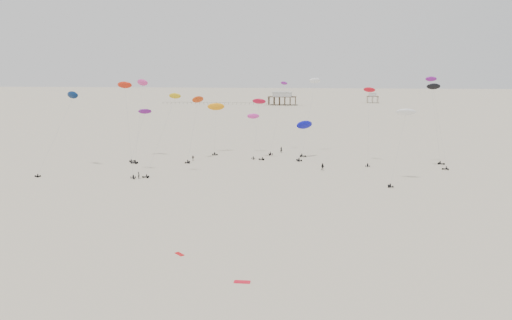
# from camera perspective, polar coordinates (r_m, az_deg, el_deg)

# --- Properties ---
(ground_plane) EXTENTS (900.00, 900.00, 0.00)m
(ground_plane) POSITION_cam_1_polar(r_m,az_deg,el_deg) (227.73, 3.19, 3.44)
(ground_plane) COLOR beige
(pavilion_main) EXTENTS (21.00, 13.00, 9.80)m
(pavilion_main) POSITION_cam_1_polar(r_m,az_deg,el_deg) (377.05, 3.01, 6.94)
(pavilion_main) COLOR brown
(pavilion_main) RESTS_ON ground
(pavilion_small) EXTENTS (9.00, 7.00, 8.00)m
(pavilion_small) POSITION_cam_1_polar(r_m,az_deg,el_deg) (409.06, 13.17, 6.86)
(pavilion_small) COLOR brown
(pavilion_small) RESTS_ON ground
(pier_fence) EXTENTS (80.20, 0.20, 1.50)m
(pier_fence) POSITION_cam_1_polar(r_m,az_deg,el_deg) (383.97, -4.82, 6.47)
(pier_fence) COLOR black
(pier_fence) RESTS_ON ground
(rig_0) EXTENTS (4.84, 4.87, 18.99)m
(rig_0) POSITION_cam_1_polar(r_m,az_deg,el_deg) (155.32, 0.25, 5.75)
(rig_0) COLOR black
(rig_0) RESTS_ON ground
(rig_1) EXTENTS (4.18, 10.72, 22.68)m
(rig_1) POSITION_cam_1_polar(r_m,az_deg,el_deg) (150.99, 12.77, 5.29)
(rig_1) COLOR black
(rig_1) RESTS_ON ground
(rig_2) EXTENTS (9.21, 8.54, 22.10)m
(rig_2) POSITION_cam_1_polar(r_m,az_deg,el_deg) (133.41, -10.34, 4.22)
(rig_2) COLOR black
(rig_2) RESTS_ON ground
(rig_3) EXTENTS (6.02, 14.11, 24.80)m
(rig_3) POSITION_cam_1_polar(r_m,az_deg,el_deg) (166.80, 2.42, 4.76)
(rig_3) COLOR black
(rig_3) RESTS_ON ground
(rig_4) EXTENTS (4.54, 13.70, 17.23)m
(rig_4) POSITION_cam_1_polar(r_m,az_deg,el_deg) (162.45, -12.85, 4.46)
(rig_4) COLOR black
(rig_4) RESTS_ON ground
(rig_5) EXTENTS (7.82, 10.97, 25.03)m
(rig_5) POSITION_cam_1_polar(r_m,az_deg,el_deg) (137.14, -14.57, 6.01)
(rig_5) COLOR black
(rig_5) RESTS_ON ground
(rig_6) EXTENTS (6.64, 12.62, 25.41)m
(rig_6) POSITION_cam_1_polar(r_m,az_deg,el_deg) (165.14, 6.30, 6.32)
(rig_6) COLOR black
(rig_6) RESTS_ON ground
(rig_7) EXTENTS (7.66, 10.66, 19.12)m
(rig_7) POSITION_cam_1_polar(r_m,az_deg,el_deg) (128.73, 16.50, 4.01)
(rig_7) COLOR black
(rig_7) RESTS_ON ground
(rig_8) EXTENTS (7.09, 4.98, 24.00)m
(rig_8) POSITION_cam_1_polar(r_m,az_deg,el_deg) (148.76, 19.94, 5.71)
(rig_8) COLOR black
(rig_8) RESTS_ON ground
(rig_9) EXTENTS (5.23, 14.55, 25.49)m
(rig_9) POSITION_cam_1_polar(r_m,az_deg,el_deg) (159.04, -13.03, 6.82)
(rig_9) COLOR black
(rig_9) RESTS_ON ground
(rig_10) EXTENTS (6.79, 3.36, 25.73)m
(rig_10) POSITION_cam_1_polar(r_m,az_deg,el_deg) (155.46, 19.83, 4.62)
(rig_10) COLOR black
(rig_10) RESTS_ON ground
(rig_11) EXTENTS (7.45, 15.95, 18.43)m
(rig_11) POSITION_cam_1_polar(r_m,az_deg,el_deg) (164.02, -0.12, 4.03)
(rig_11) COLOR black
(rig_11) RESTS_ON ground
(rig_12) EXTENTS (7.13, 17.59, 24.54)m
(rig_12) POSITION_cam_1_polar(r_m,az_deg,el_deg) (149.95, -20.62, 6.03)
(rig_12) COLOR black
(rig_12) RESTS_ON ground
(rig_13) EXTENTS (5.90, 8.48, 16.69)m
(rig_13) POSITION_cam_1_polar(r_m,az_deg,el_deg) (166.88, -4.61, 5.53)
(rig_13) COLOR black
(rig_13) RESTS_ON ground
(rig_14) EXTENTS (6.18, 10.74, 12.41)m
(rig_14) POSITION_cam_1_polar(r_m,az_deg,el_deg) (157.27, 5.48, 3.62)
(rig_14) COLOR black
(rig_14) RESTS_ON ground
(rig_15) EXTENTS (4.37, 12.22, 19.95)m
(rig_15) POSITION_cam_1_polar(r_m,az_deg,el_deg) (154.63, -6.89, 5.42)
(rig_15) COLOR black
(rig_15) RESTS_ON ground
(spectator_0) EXTENTS (0.86, 0.94, 2.12)m
(spectator_0) POSITION_cam_1_polar(r_m,az_deg,el_deg) (131.97, -13.23, -2.11)
(spectator_0) COLOR black
(spectator_0) RESTS_ON ground
(spectator_1) EXTENTS (1.24, 0.88, 2.31)m
(spectator_1) POSITION_cam_1_polar(r_m,az_deg,el_deg) (140.12, 7.62, -1.18)
(spectator_1) COLOR black
(spectator_1) RESTS_ON ground
(spectator_2) EXTENTS (1.17, 0.66, 1.94)m
(spectator_2) POSITION_cam_1_polar(r_m,az_deg,el_deg) (154.46, -7.21, -0.07)
(spectator_2) COLOR black
(spectator_2) RESTS_ON ground
(spectator_3) EXTENTS (0.94, 0.75, 2.29)m
(spectator_3) POSITION_cam_1_polar(r_m,az_deg,el_deg) (167.79, 2.90, 0.86)
(spectator_3) COLOR black
(spectator_3) RESTS_ON ground
(grounded_kite_a) EXTENTS (2.21, 0.91, 0.08)m
(grounded_kite_a) POSITION_cam_1_polar(r_m,az_deg,el_deg) (68.88, -1.60, -13.78)
(grounded_kite_a) COLOR red
(grounded_kite_a) RESTS_ON ground
(grounded_kite_b) EXTENTS (1.79, 1.75, 0.07)m
(grounded_kite_b) POSITION_cam_1_polar(r_m,az_deg,el_deg) (79.06, -8.73, -10.60)
(grounded_kite_b) COLOR red
(grounded_kite_b) RESTS_ON ground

